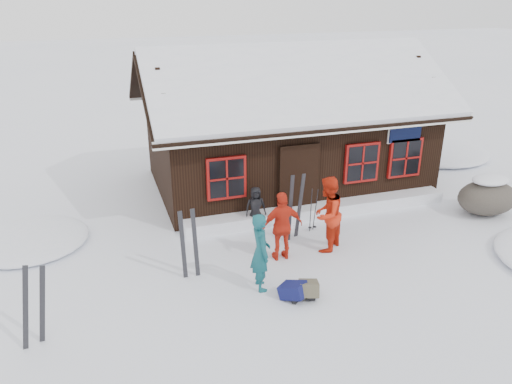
% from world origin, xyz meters
% --- Properties ---
extents(ground, '(120.00, 120.00, 0.00)m').
position_xyz_m(ground, '(0.00, 0.00, 0.00)').
color(ground, white).
rests_on(ground, ground).
extents(mountain_hut, '(8.90, 6.09, 4.42)m').
position_xyz_m(mountain_hut, '(1.50, 4.98, 1.58)').
color(mountain_hut, black).
rests_on(mountain_hut, ground).
extents(snow_drift, '(7.60, 0.60, 0.35)m').
position_xyz_m(snow_drift, '(1.50, 2.25, 0.17)').
color(snow_drift, white).
rests_on(snow_drift, ground).
extents(snow_mounds, '(20.60, 13.20, 0.48)m').
position_xyz_m(snow_mounds, '(1.65, 1.86, 0.00)').
color(snow_mounds, white).
rests_on(snow_mounds, ground).
extents(skier_teal, '(0.43, 0.63, 1.69)m').
position_xyz_m(skier_teal, '(-1.22, -0.65, 0.85)').
color(skier_teal, '#114B52').
rests_on(skier_teal, ground).
extents(skier_orange_left, '(1.14, 1.11, 1.84)m').
position_xyz_m(skier_orange_left, '(0.81, 0.45, 0.92)').
color(skier_orange_left, red).
rests_on(skier_orange_left, ground).
extents(skier_orange_right, '(0.98, 0.42, 1.65)m').
position_xyz_m(skier_orange_right, '(-0.35, 0.36, 0.83)').
color(skier_orange_right, red).
rests_on(skier_orange_right, ground).
extents(skier_crouched, '(0.58, 0.40, 1.12)m').
position_xyz_m(skier_crouched, '(-0.41, 2.14, 0.56)').
color(skier_crouched, black).
rests_on(skier_crouched, ground).
extents(boulder, '(1.71, 1.28, 1.00)m').
position_xyz_m(boulder, '(5.97, 0.95, 0.51)').
color(boulder, '#534D43').
rests_on(boulder, ground).
extents(ski_pair_left, '(0.60, 0.16, 1.62)m').
position_xyz_m(ski_pair_left, '(-5.50, -1.13, 0.76)').
color(ski_pair_left, black).
rests_on(ski_pair_left, ground).
extents(ski_pair_mid, '(0.41, 0.07, 1.65)m').
position_xyz_m(ski_pair_mid, '(-2.53, 0.23, 0.77)').
color(ski_pair_mid, black).
rests_on(ski_pair_mid, ground).
extents(ski_pair_right, '(0.51, 0.19, 1.74)m').
position_xyz_m(ski_pair_right, '(0.32, 1.25, 0.82)').
color(ski_pair_right, black).
rests_on(ski_pair_right, ground).
extents(ski_poles, '(0.21, 0.11, 1.19)m').
position_xyz_m(ski_poles, '(0.93, 1.49, 0.56)').
color(ski_poles, black).
rests_on(ski_poles, ground).
extents(backpack_blue, '(0.62, 0.64, 0.28)m').
position_xyz_m(backpack_blue, '(-0.73, -1.27, 0.14)').
color(backpack_blue, '#111449').
rests_on(backpack_blue, ground).
extents(backpack_olive, '(0.53, 0.60, 0.28)m').
position_xyz_m(backpack_olive, '(-0.40, -1.29, 0.14)').
color(backpack_olive, brown).
rests_on(backpack_olive, ground).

